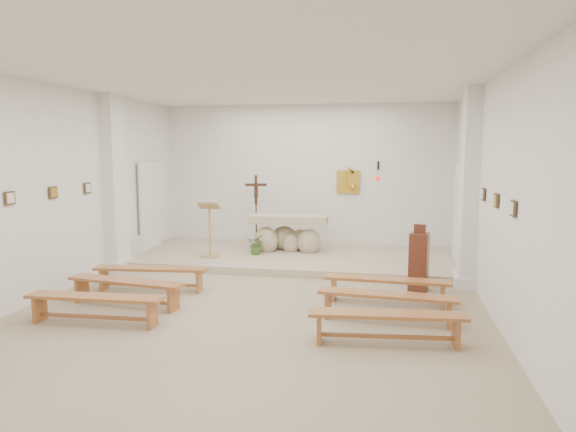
% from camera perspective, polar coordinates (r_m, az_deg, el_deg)
% --- Properties ---
extents(ground, '(7.00, 10.00, 0.00)m').
position_cam_1_polar(ground, '(8.01, -3.81, -10.26)').
color(ground, tan).
rests_on(ground, ground).
extents(wall_left, '(0.02, 10.00, 3.50)m').
position_cam_1_polar(wall_left, '(9.19, -25.48, 2.46)').
color(wall_left, white).
rests_on(wall_left, ground).
extents(wall_right, '(0.02, 10.00, 3.50)m').
position_cam_1_polar(wall_right, '(7.57, 22.58, 1.69)').
color(wall_right, white).
rests_on(wall_right, ground).
extents(wall_back, '(7.00, 0.02, 3.50)m').
position_cam_1_polar(wall_back, '(12.54, 1.92, 4.32)').
color(wall_back, white).
rests_on(wall_back, ground).
extents(ceiling, '(7.00, 10.00, 0.02)m').
position_cam_1_polar(ceiling, '(7.70, -4.04, 15.31)').
color(ceiling, silver).
rests_on(ceiling, wall_back).
extents(sanctuary_platform, '(6.98, 3.00, 0.15)m').
position_cam_1_polar(sanctuary_platform, '(11.30, 0.70, -4.60)').
color(sanctuary_platform, '#C4B396').
rests_on(sanctuary_platform, ground).
extents(pilaster_left, '(0.26, 0.55, 3.50)m').
position_cam_1_polar(pilaster_left, '(10.80, -18.69, 3.43)').
color(pilaster_left, white).
rests_on(pilaster_left, ground).
extents(pilaster_right, '(0.26, 0.55, 3.50)m').
position_cam_1_polar(pilaster_right, '(9.51, 19.46, 2.90)').
color(pilaster_right, white).
rests_on(pilaster_right, ground).
extents(gold_wall_relief, '(0.55, 0.04, 0.55)m').
position_cam_1_polar(gold_wall_relief, '(12.39, 6.71, 3.77)').
color(gold_wall_relief, gold).
rests_on(gold_wall_relief, wall_back).
extents(sanctuary_lamp, '(0.11, 0.36, 0.44)m').
position_cam_1_polar(sanctuary_lamp, '(12.10, 9.95, 4.38)').
color(sanctuary_lamp, black).
rests_on(sanctuary_lamp, wall_back).
extents(station_frame_left_front, '(0.03, 0.20, 0.20)m').
position_cam_1_polar(station_frame_left_front, '(8.55, -28.52, 1.75)').
color(station_frame_left_front, '#46331E').
rests_on(station_frame_left_front, wall_left).
extents(station_frame_left_mid, '(0.03, 0.20, 0.20)m').
position_cam_1_polar(station_frame_left_mid, '(9.34, -24.65, 2.39)').
color(station_frame_left_mid, '#46331E').
rests_on(station_frame_left_mid, wall_left).
extents(station_frame_left_rear, '(0.03, 0.20, 0.20)m').
position_cam_1_polar(station_frame_left_rear, '(10.17, -21.39, 2.91)').
color(station_frame_left_rear, '#46331E').
rests_on(station_frame_left_rear, wall_left).
extents(station_frame_right_front, '(0.03, 0.20, 0.20)m').
position_cam_1_polar(station_frame_right_front, '(6.79, 23.75, 0.78)').
color(station_frame_right_front, '#46331E').
rests_on(station_frame_right_front, wall_right).
extents(station_frame_right_mid, '(0.03, 0.20, 0.20)m').
position_cam_1_polar(station_frame_right_mid, '(7.76, 22.13, 1.62)').
color(station_frame_right_mid, '#46331E').
rests_on(station_frame_right_mid, wall_right).
extents(station_frame_right_rear, '(0.03, 0.20, 0.20)m').
position_cam_1_polar(station_frame_right_rear, '(8.74, 20.87, 2.27)').
color(station_frame_right_rear, '#46331E').
rests_on(station_frame_right_rear, wall_right).
extents(radiator_left, '(0.10, 0.85, 0.52)m').
position_cam_1_polar(radiator_left, '(11.63, -16.94, -3.61)').
color(radiator_left, silver).
rests_on(radiator_left, ground).
extents(radiator_right, '(0.10, 0.85, 0.52)m').
position_cam_1_polar(radiator_right, '(10.41, 18.87, -4.95)').
color(radiator_right, silver).
rests_on(radiator_right, ground).
extents(altar, '(1.74, 0.81, 0.89)m').
position_cam_1_polar(altar, '(11.60, 0.03, -2.20)').
color(altar, beige).
rests_on(altar, sanctuary_platform).
extents(lectern, '(0.46, 0.39, 1.21)m').
position_cam_1_polar(lectern, '(11.01, -8.70, -1.44)').
color(lectern, tan).
rests_on(lectern, sanctuary_platform).
extents(crucifix_stand, '(0.50, 0.22, 1.68)m').
position_cam_1_polar(crucifix_stand, '(12.13, -3.57, 1.21)').
color(crucifix_stand, '#3B2312').
rests_on(crucifix_stand, sanctuary_platform).
extents(potted_plant, '(0.41, 0.36, 0.45)m').
position_cam_1_polar(potted_plant, '(11.23, -3.48, -3.12)').
color(potted_plant, '#3A6227').
rests_on(potted_plant, sanctuary_platform).
extents(donation_pedestal, '(0.37, 0.37, 1.16)m').
position_cam_1_polar(donation_pedestal, '(9.17, 14.33, -4.90)').
color(donation_pedestal, '#5A2519').
rests_on(donation_pedestal, ground).
extents(bench_left_front, '(1.98, 0.53, 0.41)m').
position_cam_1_polar(bench_left_front, '(9.20, -14.98, -6.16)').
color(bench_left_front, '#AC6531').
rests_on(bench_left_front, ground).
extents(bench_right_front, '(1.97, 0.41, 0.41)m').
position_cam_1_polar(bench_right_front, '(8.31, 10.95, -7.50)').
color(bench_right_front, '#AC6531').
rests_on(bench_right_front, ground).
extents(bench_left_second, '(1.98, 0.58, 0.41)m').
position_cam_1_polar(bench_left_second, '(8.45, -17.57, -7.47)').
color(bench_left_second, '#AC6531').
rests_on(bench_left_second, ground).
extents(bench_right_second, '(1.97, 0.47, 0.41)m').
position_cam_1_polar(bench_right_second, '(7.47, 10.95, -9.22)').
color(bench_right_second, '#AC6531').
rests_on(bench_right_second, ground).
extents(bench_left_third, '(1.96, 0.39, 0.41)m').
position_cam_1_polar(bench_left_third, '(7.72, -20.68, -9.01)').
color(bench_left_third, '#AC6531').
rests_on(bench_left_third, ground).
extents(bench_right_third, '(1.97, 0.49, 0.41)m').
position_cam_1_polar(bench_right_third, '(6.64, 10.95, -11.36)').
color(bench_right_third, '#AC6531').
rests_on(bench_right_third, ground).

